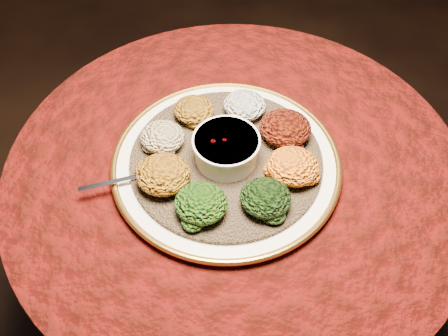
# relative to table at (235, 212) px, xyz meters

# --- Properties ---
(table) EXTENTS (0.96, 0.96, 0.73)m
(table) POSITION_rel_table_xyz_m (0.00, 0.00, 0.00)
(table) COLOR black
(table) RESTS_ON ground
(platter) EXTENTS (0.54, 0.54, 0.02)m
(platter) POSITION_rel_table_xyz_m (-0.02, -0.01, 0.19)
(platter) COLOR white
(platter) RESTS_ON table
(injera) EXTENTS (0.50, 0.50, 0.01)m
(injera) POSITION_rel_table_xyz_m (-0.02, -0.01, 0.20)
(injera) COLOR brown
(injera) RESTS_ON platter
(stew_bowl) EXTENTS (0.13, 0.13, 0.06)m
(stew_bowl) POSITION_rel_table_xyz_m (-0.02, -0.01, 0.24)
(stew_bowl) COLOR white
(stew_bowl) RESTS_ON injera
(spoon) EXTENTS (0.13, 0.09, 0.01)m
(spoon) POSITION_rel_table_xyz_m (-0.17, -0.11, 0.21)
(spoon) COLOR silver
(spoon) RESTS_ON injera
(portion_ayib) EXTENTS (0.09, 0.09, 0.04)m
(portion_ayib) POSITION_rel_table_xyz_m (-0.02, 0.12, 0.23)
(portion_ayib) COLOR beige
(portion_ayib) RESTS_ON injera
(portion_kitfo) EXTENTS (0.11, 0.10, 0.05)m
(portion_kitfo) POSITION_rel_table_xyz_m (0.08, 0.08, 0.23)
(portion_kitfo) COLOR black
(portion_kitfo) RESTS_ON injera
(portion_tikil) EXTENTS (0.10, 0.10, 0.05)m
(portion_tikil) POSITION_rel_table_xyz_m (0.12, -0.02, 0.23)
(portion_tikil) COLOR #C59410
(portion_tikil) RESTS_ON injera
(portion_gomen) EXTENTS (0.10, 0.09, 0.05)m
(portion_gomen) POSITION_rel_table_xyz_m (0.08, -0.10, 0.23)
(portion_gomen) COLOR black
(portion_gomen) RESTS_ON injera
(portion_mixveg) EXTENTS (0.10, 0.09, 0.05)m
(portion_mixveg) POSITION_rel_table_xyz_m (-0.03, -0.15, 0.23)
(portion_mixveg) COLOR #8E2909
(portion_mixveg) RESTS_ON injera
(portion_kik) EXTENTS (0.11, 0.10, 0.05)m
(portion_kik) POSITION_rel_table_xyz_m (-0.11, -0.11, 0.23)
(portion_kik) COLOR #9C660D
(portion_kik) RESTS_ON injera
(portion_timatim) EXTENTS (0.09, 0.09, 0.04)m
(portion_timatim) POSITION_rel_table_xyz_m (-0.15, -0.01, 0.23)
(portion_timatim) COLOR maroon
(portion_timatim) RESTS_ON injera
(portion_shiro) EXTENTS (0.09, 0.08, 0.04)m
(portion_shiro) POSITION_rel_table_xyz_m (-0.12, 0.08, 0.23)
(portion_shiro) COLOR #865B10
(portion_shiro) RESTS_ON injera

